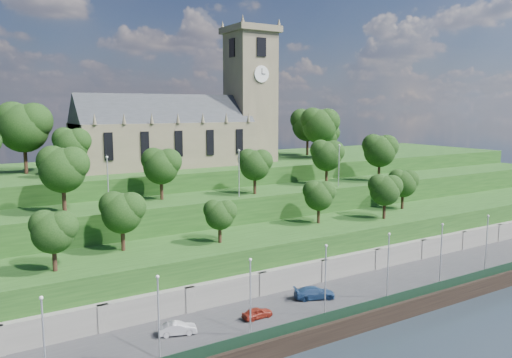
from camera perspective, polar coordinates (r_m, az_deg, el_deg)
ground at (r=60.47m, az=10.92°, el=-17.08°), size 320.00×320.00×0.00m
promenade at (r=64.21m, az=7.23°, el=-14.47°), size 160.00×12.00×2.00m
quay_wall at (r=59.98m, az=10.98°, el=-16.15°), size 160.00×0.50×2.20m
fence at (r=59.82m, az=10.59°, el=-14.64°), size 160.00×0.10×1.20m
retaining_wall at (r=68.10m, az=4.05°, el=-11.73°), size 160.00×2.10×5.00m
embankment_lower at (r=72.35m, az=1.25°, el=-9.25°), size 160.00×12.00×8.00m
embankment_upper at (r=80.93m, az=-2.98°, el=-5.90°), size 160.00×10.00×12.00m
hilltop at (r=99.18m, az=-8.79°, el=-2.48°), size 160.00×32.00×15.00m
church at (r=94.18m, az=-7.59°, el=6.18°), size 38.60×12.35×27.60m
trees_lower at (r=70.99m, az=2.02°, el=-2.34°), size 63.39×8.92×7.48m
trees_upper at (r=80.05m, az=-0.38°, el=2.41°), size 62.50×8.57×8.82m
trees_hilltop at (r=94.39m, az=-6.60°, el=5.84°), size 72.28×16.07×11.65m
lamp_posts_promenade at (r=58.45m, az=7.95°, el=-10.75°), size 60.36×0.36×8.32m
lamp_posts_upper at (r=76.47m, az=-1.96°, el=1.12°), size 40.36×0.36×7.36m
car_left at (r=58.43m, az=0.15°, el=-15.05°), size 3.61×1.48×1.23m
car_middle at (r=55.25m, az=-8.97°, el=-16.52°), size 4.24×2.52×1.32m
car_right at (r=64.21m, az=6.69°, el=-12.78°), size 5.57×3.84×1.50m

